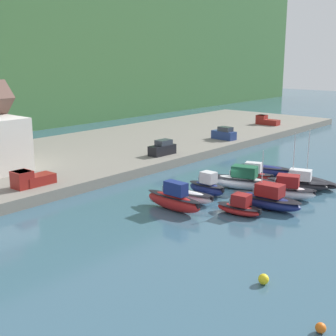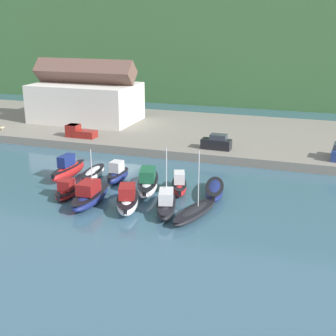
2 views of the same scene
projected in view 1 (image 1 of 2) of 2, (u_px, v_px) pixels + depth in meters
The scene contains 19 objects.
ground_plane at pixel (223, 191), 53.84m from camera, with size 320.00×320.00×0.00m, color #385B70.
quay_promenade at pixel (79, 155), 70.18m from camera, with size 121.97×28.87×1.23m.
moored_boat_0 at pixel (174, 200), 47.06m from camera, with size 1.88×7.05×3.01m.
moored_boat_1 at pixel (187, 196), 49.83m from camera, with size 2.57×6.57×1.24m.
moored_boat_2 at pixel (207, 186), 52.19m from camera, with size 1.93×4.70×2.70m.
moored_boat_3 at pixel (241, 181), 54.53m from camera, with size 4.35×8.48×2.79m.
moored_boat_4 at pixel (251, 175), 57.63m from camera, with size 3.36×5.80×2.49m.
moored_boat_5 at pixel (266, 170), 60.82m from camera, with size 3.31×7.01×1.34m.
moored_boat_6 at pixel (239, 207), 45.92m from camera, with size 2.36×4.87×2.09m.
moored_boat_7 at pixel (267, 199), 47.69m from camera, with size 2.74×7.71×5.92m.
moored_boat_8 at pixel (285, 190), 50.92m from camera, with size 4.36×7.10×2.67m.
moored_boat_9 at pixel (297, 182), 54.27m from camera, with size 3.84×7.32×6.68m.
moored_boat_10 at pixel (310, 180), 56.55m from camera, with size 3.75×7.99×6.70m.
parked_car_0 at pixel (224, 134), 79.95m from camera, with size 2.13×4.33×2.16m.
parked_car_1 at pixel (162, 148), 67.53m from camera, with size 4.26×1.94×2.16m.
pickup_truck_0 at pixel (266, 121), 96.93m from camera, with size 2.09×4.77×1.90m.
pickup_truck_1 at pixel (30, 179), 51.26m from camera, with size 4.73×2.01×1.90m.
mooring_buoy_0 at pixel (264, 279), 31.96m from camera, with size 0.74×0.74×0.74m.
mooring_buoy_1 at pixel (321, 328), 26.35m from camera, with size 0.62×0.62×0.62m.
Camera 1 is at (-43.38, -28.82, 15.29)m, focal length 50.00 mm.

